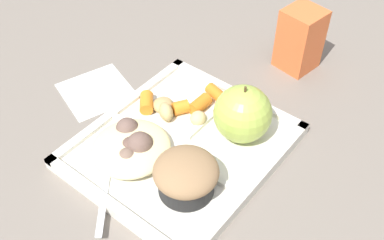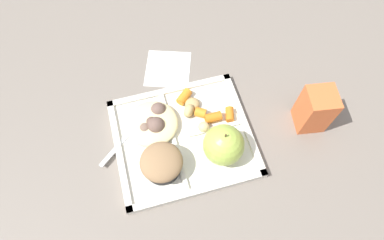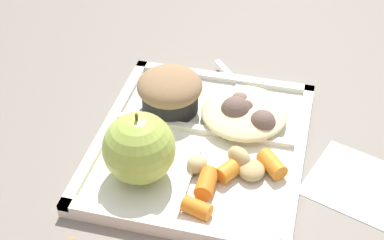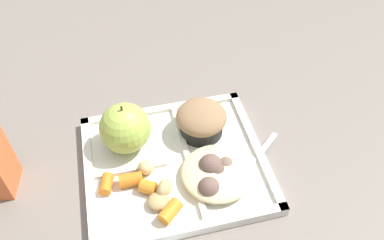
{
  "view_description": "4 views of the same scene",
  "coord_description": "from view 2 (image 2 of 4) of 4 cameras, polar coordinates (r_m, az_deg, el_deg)",
  "views": [
    {
      "loc": [
        0.35,
        0.3,
        0.53
      ],
      "look_at": [
        -0.0,
        0.02,
        0.07
      ],
      "focal_mm": 43.29,
      "sensor_mm": 36.0,
      "label": 1
    },
    {
      "loc": [
        0.06,
        0.29,
        0.67
      ],
      "look_at": [
        -0.02,
        -0.01,
        0.06
      ],
      "focal_mm": 30.3,
      "sensor_mm": 36.0,
      "label": 2
    },
    {
      "loc": [
        -0.54,
        -0.12,
        0.52
      ],
      "look_at": [
        0.0,
        0.01,
        0.05
      ],
      "focal_mm": 54.24,
      "sensor_mm": 36.0,
      "label": 3
    },
    {
      "loc": [
        -0.07,
        -0.4,
        0.56
      ],
      "look_at": [
        0.04,
        0.05,
        0.05
      ],
      "focal_mm": 37.33,
      "sensor_mm": 36.0,
      "label": 4
    }
  ],
  "objects": [
    {
      "name": "paper_napkin",
      "position": [
        0.83,
        -4.25,
        9.0
      ],
      "size": [
        0.14,
        0.14,
        0.0
      ],
      "primitive_type": "cube",
      "rotation": [
        0.0,
        0.0,
        -0.33
      ],
      "color": "white",
      "rests_on": "ground"
    },
    {
      "name": "ground",
      "position": [
        0.73,
        -1.57,
        -3.46
      ],
      "size": [
        6.0,
        6.0,
        0.0
      ],
      "primitive_type": "plane",
      "color": "slate"
    },
    {
      "name": "carrot_slice_center",
      "position": [
        0.74,
        1.49,
        1.33
      ],
      "size": [
        0.03,
        0.03,
        0.02
      ],
      "primitive_type": "cylinder",
      "rotation": [
        0.0,
        1.57,
        5.73
      ],
      "color": "orange",
      "rests_on": "lunch_tray"
    },
    {
      "name": "green_apple",
      "position": [
        0.67,
        5.57,
        -4.38
      ],
      "size": [
        0.09,
        0.09,
        0.1
      ],
      "color": "#A8C14C",
      "rests_on": "lunch_tray"
    },
    {
      "name": "milk_carton",
      "position": [
        0.75,
        20.83,
        1.73
      ],
      "size": [
        0.07,
        0.07,
        0.11
      ],
      "primitive_type": "cube",
      "rotation": [
        0.0,
        0.0,
        -0.16
      ],
      "color": "orange",
      "rests_on": "ground"
    },
    {
      "name": "carrot_slice_edge",
      "position": [
        0.76,
        -1.41,
        4.1
      ],
      "size": [
        0.04,
        0.04,
        0.02
      ],
      "primitive_type": "cylinder",
      "rotation": [
        0.0,
        1.57,
        0.72
      ],
      "color": "orange",
      "rests_on": "lunch_tray"
    },
    {
      "name": "bran_muffin",
      "position": [
        0.67,
        -5.36,
        -7.59
      ],
      "size": [
        0.09,
        0.09,
        0.06
      ],
      "color": "black",
      "rests_on": "lunch_tray"
    },
    {
      "name": "potato_chunk_browned",
      "position": [
        0.75,
        0.06,
        2.86
      ],
      "size": [
        0.04,
        0.04,
        0.02
      ],
      "primitive_type": "ellipsoid",
      "rotation": [
        0.0,
        0.0,
        1.83
      ],
      "color": "tan",
      "rests_on": "lunch_tray"
    },
    {
      "name": "carrot_slice_diagonal",
      "position": [
        0.74,
        6.67,
        0.98
      ],
      "size": [
        0.03,
        0.04,
        0.02
      ],
      "primitive_type": "cylinder",
      "rotation": [
        0.0,
        1.57,
        1.3
      ],
      "color": "orange",
      "rests_on": "lunch_tray"
    },
    {
      "name": "potato_chunk_corner",
      "position": [
        0.74,
        -0.54,
        1.64
      ],
      "size": [
        0.04,
        0.04,
        0.03
      ],
      "primitive_type": "ellipsoid",
      "rotation": [
        0.0,
        0.0,
        0.95
      ],
      "color": "tan",
      "rests_on": "lunch_tray"
    },
    {
      "name": "meatball_back",
      "position": [
        0.74,
        -5.94,
        1.76
      ],
      "size": [
        0.04,
        0.04,
        0.04
      ],
      "primitive_type": "sphere",
      "color": "brown",
      "rests_on": "lunch_tray"
    },
    {
      "name": "egg_noodle_pile",
      "position": [
        0.73,
        -7.05,
        -0.62
      ],
      "size": [
        0.12,
        0.12,
        0.03
      ],
      "primitive_type": "ellipsoid",
      "color": "beige",
      "rests_on": "lunch_tray"
    },
    {
      "name": "meatball_front",
      "position": [
        0.72,
        -8.23,
        -1.54
      ],
      "size": [
        0.03,
        0.03,
        0.03
      ],
      "primitive_type": "sphere",
      "color": "#755B4C",
      "rests_on": "lunch_tray"
    },
    {
      "name": "meatball_side",
      "position": [
        0.73,
        -7.08,
        -0.58
      ],
      "size": [
        0.03,
        0.03,
        0.03
      ],
      "primitive_type": "sphere",
      "color": "brown",
      "rests_on": "lunch_tray"
    },
    {
      "name": "meatball_center",
      "position": [
        0.72,
        -6.31,
        -1.0
      ],
      "size": [
        0.04,
        0.04,
        0.04
      ],
      "primitive_type": "sphere",
      "color": "brown",
      "rests_on": "lunch_tray"
    },
    {
      "name": "plastic_fork",
      "position": [
        0.74,
        -11.13,
        -2.43
      ],
      "size": [
        0.14,
        0.12,
        0.0
      ],
      "color": "white",
      "rests_on": "lunch_tray"
    },
    {
      "name": "lunch_tray",
      "position": [
        0.73,
        -1.56,
        -3.23
      ],
      "size": [
        0.3,
        0.26,
        0.02
      ],
      "color": "silver",
      "rests_on": "ground"
    },
    {
      "name": "carrot_slice_tilted",
      "position": [
        0.73,
        3.74,
        0.47
      ],
      "size": [
        0.04,
        0.02,
        0.02
      ],
      "primitive_type": "cylinder",
      "rotation": [
        0.0,
        1.57,
        6.26
      ],
      "color": "orange",
      "rests_on": "lunch_tray"
    },
    {
      "name": "potato_chunk_small",
      "position": [
        0.72,
        2.1,
        -1.23
      ],
      "size": [
        0.03,
        0.03,
        0.02
      ],
      "primitive_type": "ellipsoid",
      "rotation": [
        0.0,
        0.0,
        4.55
      ],
      "color": "tan",
      "rests_on": "lunch_tray"
    }
  ]
}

